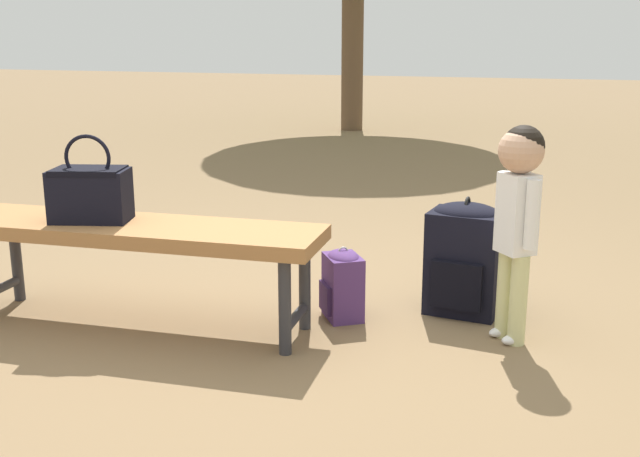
# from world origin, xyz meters

# --- Properties ---
(ground_plane) EXTENTS (40.00, 40.00, 0.00)m
(ground_plane) POSITION_xyz_m (0.00, 0.00, 0.00)
(ground_plane) COLOR brown
(ground_plane) RESTS_ON ground
(park_bench) EXTENTS (1.62, 0.50, 0.45)m
(park_bench) POSITION_xyz_m (-0.57, -0.06, 0.39)
(park_bench) COLOR #9E6B3D
(park_bench) RESTS_ON ground
(handbag) EXTENTS (0.36, 0.26, 0.37)m
(handbag) POSITION_xyz_m (-0.76, -0.08, 0.58)
(handbag) COLOR black
(handbag) RESTS_ON park_bench
(child_standing) EXTENTS (0.18, 0.19, 0.88)m
(child_standing) POSITION_xyz_m (0.96, 0.26, 0.59)
(child_standing) COLOR #CCCC8C
(child_standing) RESTS_ON ground
(backpack_large) EXTENTS (0.34, 0.31, 0.53)m
(backpack_large) POSITION_xyz_m (0.73, 0.53, 0.27)
(backpack_large) COLOR black
(backpack_large) RESTS_ON ground
(backpack_small) EXTENTS (0.23, 0.24, 0.33)m
(backpack_small) POSITION_xyz_m (0.24, 0.29, 0.16)
(backpack_small) COLOR #4C2D66
(backpack_small) RESTS_ON ground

